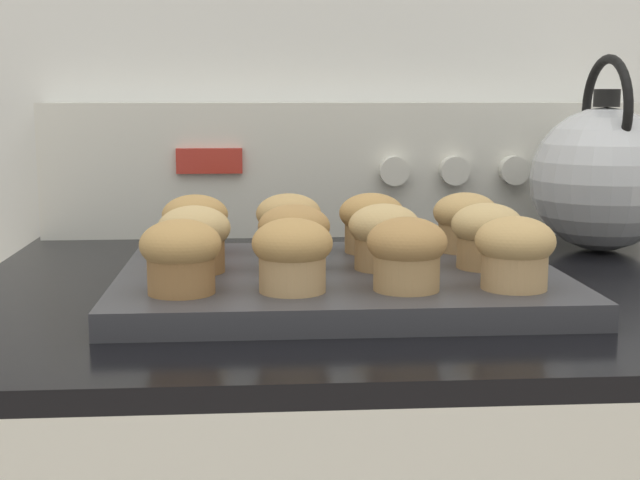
{
  "coord_description": "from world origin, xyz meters",
  "views": [
    {
      "loc": [
        -0.12,
        -0.51,
        1.1
      ],
      "look_at": [
        -0.06,
        0.27,
        0.97
      ],
      "focal_mm": 50.0,
      "sensor_mm": 36.0,
      "label": 1
    }
  ],
  "objects_px": {
    "muffin_r0_c1": "(292,253)",
    "muffin_r2_c2": "(375,221)",
    "muffin_pan": "(340,281)",
    "muffin_r2_c0": "(195,223)",
    "muffin_r2_c3": "(465,221)",
    "muffin_r0_c2": "(407,252)",
    "muffin_r0_c3": "(515,251)",
    "muffin_r1_c1": "(294,236)",
    "muffin_r0_c0": "(181,255)",
    "muffin_r1_c2": "(388,235)",
    "muffin_r1_c0": "(194,237)",
    "muffin_r2_c1": "(289,222)",
    "muffin_r1_c3": "(487,234)",
    "tea_kettle": "(602,176)"
  },
  "relations": [
    {
      "from": "muffin_r1_c2",
      "to": "muffin_pan",
      "type": "bearing_deg",
      "value": -179.81
    },
    {
      "from": "muffin_r1_c1",
      "to": "muffin_r2_c3",
      "type": "height_order",
      "value": "same"
    },
    {
      "from": "muffin_r0_c2",
      "to": "muffin_r1_c3",
      "type": "relative_size",
      "value": 1.0
    },
    {
      "from": "muffin_r2_c0",
      "to": "tea_kettle",
      "type": "distance_m",
      "value": 0.48
    },
    {
      "from": "muffin_r0_c0",
      "to": "muffin_r2_c0",
      "type": "height_order",
      "value": "same"
    },
    {
      "from": "muffin_r0_c2",
      "to": "muffin_r1_c3",
      "type": "xyz_separation_m",
      "value": [
        0.09,
        0.09,
        0.0
      ]
    },
    {
      "from": "muffin_r0_c2",
      "to": "muffin_r2_c1",
      "type": "height_order",
      "value": "same"
    },
    {
      "from": "muffin_pan",
      "to": "muffin_r0_c3",
      "type": "bearing_deg",
      "value": -34.09
    },
    {
      "from": "muffin_r1_c0",
      "to": "muffin_r1_c1",
      "type": "distance_m",
      "value": 0.09
    },
    {
      "from": "muffin_r2_c2",
      "to": "tea_kettle",
      "type": "distance_m",
      "value": 0.31
    },
    {
      "from": "muffin_r0_c1",
      "to": "muffin_r0_c2",
      "type": "bearing_deg",
      "value": -0.55
    },
    {
      "from": "muffin_r0_c3",
      "to": "muffin_r1_c2",
      "type": "xyz_separation_m",
      "value": [
        -0.09,
        0.09,
        0.0
      ]
    },
    {
      "from": "muffin_r0_c1",
      "to": "muffin_r1_c1",
      "type": "height_order",
      "value": "same"
    },
    {
      "from": "muffin_r0_c1",
      "to": "muffin_r1_c2",
      "type": "height_order",
      "value": "same"
    },
    {
      "from": "muffin_r0_c0",
      "to": "muffin_r1_c2",
      "type": "height_order",
      "value": "same"
    },
    {
      "from": "muffin_r1_c0",
      "to": "muffin_r1_c2",
      "type": "height_order",
      "value": "same"
    },
    {
      "from": "muffin_r1_c1",
      "to": "muffin_r2_c1",
      "type": "relative_size",
      "value": 1.0
    },
    {
      "from": "muffin_r1_c2",
      "to": "muffin_r2_c3",
      "type": "xyz_separation_m",
      "value": [
        0.09,
        0.09,
        0.0
      ]
    },
    {
      "from": "muffin_r1_c2",
      "to": "muffin_r2_c1",
      "type": "xyz_separation_m",
      "value": [
        -0.09,
        0.09,
        0.0
      ]
    },
    {
      "from": "muffin_r2_c2",
      "to": "muffin_r1_c3",
      "type": "bearing_deg",
      "value": -44.91
    },
    {
      "from": "muffin_r0_c0",
      "to": "muffin_r2_c3",
      "type": "height_order",
      "value": "same"
    },
    {
      "from": "muffin_r2_c0",
      "to": "muffin_r2_c3",
      "type": "relative_size",
      "value": 1.0
    },
    {
      "from": "muffin_r0_c1",
      "to": "muffin_r2_c2",
      "type": "bearing_deg",
      "value": 62.91
    },
    {
      "from": "muffin_r0_c3",
      "to": "muffin_r1_c1",
      "type": "distance_m",
      "value": 0.2
    },
    {
      "from": "muffin_r0_c2",
      "to": "muffin_r0_c3",
      "type": "distance_m",
      "value": 0.09
    },
    {
      "from": "muffin_r0_c3",
      "to": "tea_kettle",
      "type": "bearing_deg",
      "value": 57.63
    },
    {
      "from": "muffin_r2_c2",
      "to": "muffin_r2_c3",
      "type": "xyz_separation_m",
      "value": [
        0.09,
        -0.0,
        0.0
      ]
    },
    {
      "from": "muffin_r0_c1",
      "to": "muffin_r2_c2",
      "type": "distance_m",
      "value": 0.2
    },
    {
      "from": "muffin_r0_c1",
      "to": "muffin_r2_c0",
      "type": "bearing_deg",
      "value": 116.71
    },
    {
      "from": "muffin_r1_c2",
      "to": "tea_kettle",
      "type": "bearing_deg",
      "value": 36.62
    },
    {
      "from": "muffin_r2_c1",
      "to": "tea_kettle",
      "type": "relative_size",
      "value": 0.29
    },
    {
      "from": "muffin_r0_c2",
      "to": "muffin_r2_c0",
      "type": "xyz_separation_m",
      "value": [
        -0.18,
        0.18,
        0.0
      ]
    },
    {
      "from": "muffin_r2_c3",
      "to": "muffin_r1_c3",
      "type": "bearing_deg",
      "value": -90.63
    },
    {
      "from": "muffin_pan",
      "to": "muffin_r0_c2",
      "type": "relative_size",
      "value": 6.07
    },
    {
      "from": "muffin_pan",
      "to": "muffin_r1_c3",
      "type": "bearing_deg",
      "value": -0.55
    },
    {
      "from": "muffin_pan",
      "to": "muffin_r0_c1",
      "type": "relative_size",
      "value": 6.07
    },
    {
      "from": "muffin_r1_c3",
      "to": "muffin_r2_c3",
      "type": "xyz_separation_m",
      "value": [
        0.0,
        0.09,
        0.0
      ]
    },
    {
      "from": "muffin_r1_c1",
      "to": "muffin_r2_c2",
      "type": "bearing_deg",
      "value": 45.75
    },
    {
      "from": "muffin_r0_c0",
      "to": "muffin_r1_c0",
      "type": "distance_m",
      "value": 0.09
    },
    {
      "from": "muffin_r2_c1",
      "to": "muffin_r2_c2",
      "type": "bearing_deg",
      "value": -1.09
    },
    {
      "from": "muffin_r1_c0",
      "to": "muffin_r1_c3",
      "type": "bearing_deg",
      "value": 0.01
    },
    {
      "from": "muffin_r0_c1",
      "to": "muffin_r2_c2",
      "type": "height_order",
      "value": "same"
    },
    {
      "from": "muffin_r1_c1",
      "to": "muffin_r2_c2",
      "type": "xyz_separation_m",
      "value": [
        0.09,
        0.09,
        0.0
      ]
    },
    {
      "from": "muffin_r0_c3",
      "to": "muffin_r2_c1",
      "type": "distance_m",
      "value": 0.25
    },
    {
      "from": "muffin_r0_c1",
      "to": "muffin_r1_c3",
      "type": "bearing_deg",
      "value": 25.65
    },
    {
      "from": "tea_kettle",
      "to": "muffin_r0_c1",
      "type": "bearing_deg",
      "value": -141.34
    },
    {
      "from": "muffin_r1_c1",
      "to": "tea_kettle",
      "type": "xyz_separation_m",
      "value": [
        0.36,
        0.21,
        0.03
      ]
    },
    {
      "from": "muffin_r1_c3",
      "to": "muffin_r1_c0",
      "type": "bearing_deg",
      "value": -179.99
    },
    {
      "from": "muffin_r1_c1",
      "to": "muffin_r0_c3",
      "type": "bearing_deg",
      "value": -27.7
    },
    {
      "from": "muffin_r0_c3",
      "to": "muffin_r2_c0",
      "type": "relative_size",
      "value": 1.0
    }
  ]
}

